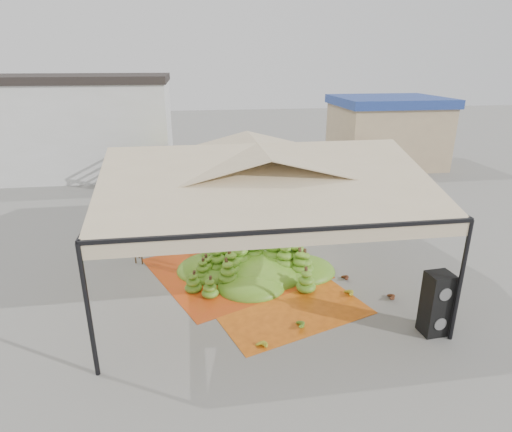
{
  "coord_description": "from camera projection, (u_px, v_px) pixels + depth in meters",
  "views": [
    {
      "loc": [
        -1.82,
        -11.68,
        6.21
      ],
      "look_at": [
        0.2,
        1.5,
        1.3
      ],
      "focal_mm": 30.0,
      "sensor_mm": 36.0,
      "label": 1
    }
  ],
  "objects": [
    {
      "name": "tarp_left",
      "position": [
        234.0,
        268.0,
        13.48
      ],
      "size": [
        5.92,
        5.81,
        0.01
      ],
      "primitive_type": "cube",
      "rotation": [
        0.0,
        0.0,
        0.41
      ],
      "color": "#C33B12",
      "rests_on": "ground"
    },
    {
      "name": "hand_yellow_a",
      "position": [
        346.0,
        292.0,
        11.89
      ],
      "size": [
        0.52,
        0.44,
        0.23
      ],
      "primitive_type": "ellipsoid",
      "rotation": [
        0.0,
        0.0,
        0.07
      ],
      "color": "gold",
      "rests_on": "ground"
    },
    {
      "name": "hand_red_a",
      "position": [
        388.0,
        296.0,
        11.73
      ],
      "size": [
        0.54,
        0.47,
        0.21
      ],
      "primitive_type": "ellipsoid",
      "rotation": [
        0.0,
        0.0,
        -0.24
      ],
      "color": "#582814",
      "rests_on": "ground"
    },
    {
      "name": "building_tan",
      "position": [
        386.0,
        131.0,
        26.01
      ],
      "size": [
        6.3,
        5.3,
        4.1
      ],
      "color": "tan",
      "rests_on": "ground"
    },
    {
      "name": "banana_leaves",
      "position": [
        138.0,
        263.0,
        13.82
      ],
      "size": [
        0.96,
        1.36,
        3.7
      ],
      "primitive_type": null,
      "color": "#22771F",
      "rests_on": "ground"
    },
    {
      "name": "hand_red_b",
      "position": [
        343.0,
        277.0,
        12.74
      ],
      "size": [
        0.45,
        0.38,
        0.19
      ],
      "primitive_type": "ellipsoid",
      "rotation": [
        0.0,
        0.0,
        0.06
      ],
      "color": "#542A13",
      "rests_on": "ground"
    },
    {
      "name": "speaker_stack",
      "position": [
        436.0,
        304.0,
        10.07
      ],
      "size": [
        0.61,
        0.54,
        1.58
      ],
      "rotation": [
        0.0,
        0.0,
        0.08
      ],
      "color": "black",
      "rests_on": "ground"
    },
    {
      "name": "truck_left",
      "position": [
        183.0,
        165.0,
        21.42
      ],
      "size": [
        6.08,
        3.04,
        1.99
      ],
      "rotation": [
        0.0,
        0.0,
        -0.19
      ],
      "color": "#473217",
      "rests_on": "ground"
    },
    {
      "name": "hanging_bunches",
      "position": [
        290.0,
        186.0,
        12.86
      ],
      "size": [
        3.24,
        0.24,
        0.2
      ],
      "color": "#59811B",
      "rests_on": "ground"
    },
    {
      "name": "tarp_right",
      "position": [
        275.0,
        295.0,
        11.95
      ],
      "size": [
        4.92,
        5.04,
        0.01
      ],
      "primitive_type": "cube",
      "rotation": [
        0.0,
        0.0,
        0.33
      ],
      "color": "orange",
      "rests_on": "ground"
    },
    {
      "name": "truck_right",
      "position": [
        334.0,
        162.0,
        21.91
      ],
      "size": [
        5.8,
        2.04,
        1.99
      ],
      "rotation": [
        0.0,
        0.0,
        0.0
      ],
      "color": "#50331A",
      "rests_on": "ground"
    },
    {
      "name": "banana_heap",
      "position": [
        259.0,
        255.0,
        13.11
      ],
      "size": [
        6.19,
        5.63,
        1.09
      ],
      "primitive_type": "ellipsoid",
      "rotation": [
        0.0,
        0.0,
        -0.33
      ],
      "color": "#39821B",
      "rests_on": "ground"
    },
    {
      "name": "ground",
      "position": [
        257.0,
        272.0,
        13.24
      ],
      "size": [
        90.0,
        90.0,
        0.0
      ],
      "primitive_type": "plane",
      "color": "slate",
      "rests_on": "ground"
    },
    {
      "name": "hand_yellow_b",
      "position": [
        261.0,
        345.0,
        9.71
      ],
      "size": [
        0.54,
        0.54,
        0.19
      ],
      "primitive_type": "ellipsoid",
      "rotation": [
        0.0,
        0.0,
        0.75
      ],
      "color": "gold",
      "rests_on": "ground"
    },
    {
      "name": "hand_green",
      "position": [
        297.0,
        324.0,
        10.48
      ],
      "size": [
        0.5,
        0.42,
        0.22
      ],
      "primitive_type": "ellipsoid",
      "rotation": [
        0.0,
        0.0,
        -0.05
      ],
      "color": "#387017",
      "rests_on": "ground"
    },
    {
      "name": "building_white",
      "position": [
        42.0,
        126.0,
        23.87
      ],
      "size": [
        14.3,
        6.3,
        5.4
      ],
      "color": "silver",
      "rests_on": "ground"
    },
    {
      "name": "canopy_tent",
      "position": [
        257.0,
        168.0,
        12.1
      ],
      "size": [
        8.1,
        8.1,
        4.0
      ],
      "color": "black",
      "rests_on": "ground"
    },
    {
      "name": "vendor",
      "position": [
        275.0,
        216.0,
        15.66
      ],
      "size": [
        0.6,
        0.41,
        1.57
      ],
      "primitive_type": "imported",
      "rotation": [
        0.0,
        0.0,
        3.21
      ],
      "color": "gray",
      "rests_on": "ground"
    }
  ]
}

